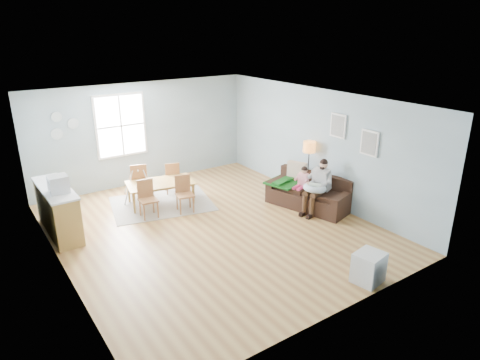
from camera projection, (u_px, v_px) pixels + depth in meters
room at (210, 116)px, 8.27m from camera, size 8.40×9.40×3.90m
window at (121, 126)px, 10.89m from camera, size 1.32×0.08×1.62m
pictures at (353, 134)px, 9.23m from camera, size 0.05×1.34×0.74m
wall_plates at (62, 126)px, 10.09m from camera, size 0.67×0.02×0.66m
sofa at (310, 195)px, 10.10m from camera, size 1.31×2.07×0.78m
green_throw at (286, 182)px, 10.36m from camera, size 1.05×0.95×0.04m
beige_pillow at (297, 171)px, 10.40m from camera, size 0.31×0.49×0.48m
father at (318, 185)px, 9.72m from camera, size 0.89×0.53×1.22m
nursing_pillow at (315, 188)px, 9.63m from camera, size 0.65×0.64×0.21m
infant at (314, 185)px, 9.62m from camera, size 0.25×0.32×0.12m
toddler at (302, 180)px, 10.03m from camera, size 0.50×0.34×0.75m
floor_lamp at (309, 152)px, 10.25m from camera, size 0.29×0.29×1.45m
storage_cube at (368, 268)px, 7.13m from camera, size 0.54×0.50×0.53m
rug at (162, 204)px, 10.33m from camera, size 2.65×2.23×0.01m
dining_table at (161, 193)px, 10.24m from camera, size 1.70×1.16×0.55m
chair_sw at (147, 196)px, 9.52m from camera, size 0.42×0.42×0.85m
chair_se at (184, 191)px, 9.81m from camera, size 0.45×0.45×0.84m
chair_nw at (139, 179)px, 10.50m from camera, size 0.50×0.50×0.90m
chair_ne at (172, 176)px, 10.82m from camera, size 0.47×0.47×0.83m
counter at (58, 210)px, 8.74m from camera, size 0.56×1.81×1.01m
monitor at (58, 184)px, 8.26m from camera, size 0.35×0.33×0.33m
baby_swing at (139, 185)px, 10.55m from camera, size 0.99×1.00×0.78m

